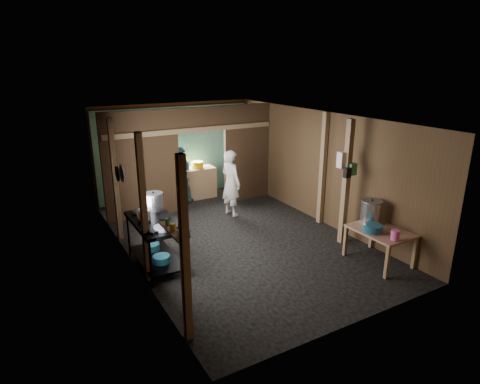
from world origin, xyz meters
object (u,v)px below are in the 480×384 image
stove_pot_large (154,202)px  stock_pot (371,212)px  gas_range (156,243)px  prep_table (379,246)px  cook (231,183)px  yellow_tub (198,165)px  pink_bucket (395,235)px

stove_pot_large → stock_pot: 4.21m
gas_range → prep_table: bearing=-27.5°
cook → yellow_tub: bearing=-7.1°
stock_pot → stove_pot_large: bearing=150.2°
prep_table → cook: bearing=109.0°
pink_bucket → yellow_tub: (-1.27, 5.68, 0.20)m
gas_range → pink_bucket: (3.58, -2.35, 0.29)m
cook → prep_table: bearing=-173.4°
stove_pot_large → pink_bucket: stove_pot_large is taller
gas_range → prep_table: gas_range is taller
prep_table → yellow_tub: (-1.40, 5.26, 0.61)m
gas_range → stock_pot: bearing=-22.2°
stock_pot → yellow_tub: 5.11m
stock_pot → pink_bucket: (-0.24, -0.80, -0.13)m
gas_range → yellow_tub: size_ratio=4.72×
stock_pot → yellow_tub: stock_pot is taller
stove_pot_large → pink_bucket: size_ratio=2.03×
yellow_tub → gas_range: bearing=-124.8°
stove_pot_large → yellow_tub: stove_pot_large is taller
gas_range → pink_bucket: bearing=-33.3°
stock_pot → pink_bucket: size_ratio=2.63×
gas_range → stove_pot_large: size_ratio=4.22×
yellow_tub → cook: cook is taller
cook → stock_pot: bearing=-169.7°
stove_pot_large → yellow_tub: (2.14, 2.79, -0.13)m
gas_range → cook: 3.00m
gas_range → pink_bucket: 4.30m
gas_range → cook: bearing=34.1°
gas_range → pink_bucket: gas_range is taller
gas_range → cook: (2.47, 1.67, 0.37)m
gas_range → stock_pot: size_ratio=3.26×
yellow_tub → stove_pot_large: bearing=-127.5°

